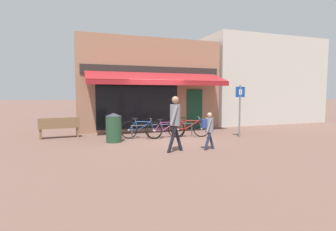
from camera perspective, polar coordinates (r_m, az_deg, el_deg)
ground_plane at (r=10.87m, az=-0.80°, el=-5.09°), size 160.00×160.00×0.00m
shop_front at (r=14.61m, az=-4.70°, el=6.56°), size 7.42×4.55×4.66m
neighbour_building at (r=18.68m, az=18.84°, el=7.01°), size 7.79×4.00×5.36m
bike_rack_rail at (r=11.19m, az=-1.07°, el=-2.43°), size 2.79×0.04×0.57m
bicycle_blue at (r=10.95m, az=-5.88°, el=-3.03°), size 1.68×0.81×0.88m
bicycle_purple at (r=11.01m, az=-0.37°, el=-3.05°), size 1.76×0.52×0.84m
bicycle_red at (r=11.29m, az=4.54°, el=-2.74°), size 1.78×0.72×0.88m
pedestrian_adult at (r=8.34m, az=1.56°, el=-0.40°), size 0.61×0.54×1.80m
pedestrian_child at (r=8.79m, az=8.82°, el=-2.38°), size 0.51×0.37×1.25m
litter_bin at (r=10.27m, az=-11.73°, el=-2.58°), size 0.61×0.61×1.13m
parking_sign at (r=11.51m, az=15.38°, el=2.13°), size 0.44×0.07×2.22m
park_bench at (r=11.89m, az=-22.58°, el=-2.36°), size 1.63×0.56×0.87m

